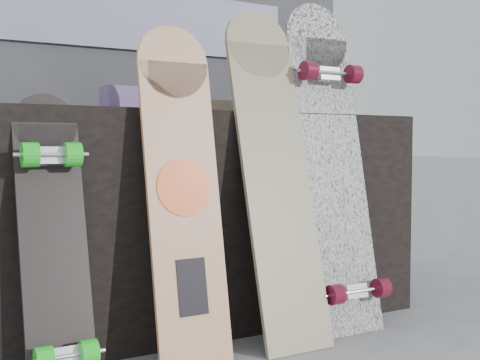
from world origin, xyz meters
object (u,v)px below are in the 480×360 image
longboard_cascadia (332,156)px  skateboard_dark (54,236)px  longboard_geisha (183,183)px  vendor_table (206,217)px  longboard_celtic (274,162)px

longboard_cascadia → skateboard_dark: (-1.03, -0.07, -0.21)m
longboard_geisha → skateboard_dark: 0.42m
vendor_table → longboard_cascadia: (0.36, -0.33, 0.24)m
vendor_table → longboard_cascadia: longboard_cascadia is taller
longboard_geisha → skateboard_dark: (-0.40, -0.01, -0.14)m
vendor_table → skateboard_dark: bearing=-149.2°
vendor_table → skateboard_dark: size_ratio=1.92×
longboard_celtic → longboard_geisha: bearing=-174.7°
skateboard_dark → longboard_cascadia: bearing=3.6°
longboard_celtic → longboard_cascadia: size_ratio=0.95×
longboard_geisha → longboard_celtic: (0.36, 0.03, 0.06)m
longboard_celtic → longboard_cascadia: longboard_cascadia is taller
longboard_geisha → vendor_table: bearing=55.3°
longboard_celtic → longboard_cascadia: bearing=5.4°
longboard_geisha → longboard_celtic: bearing=5.3°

